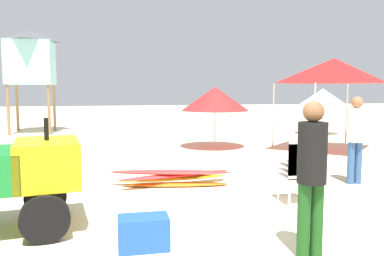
# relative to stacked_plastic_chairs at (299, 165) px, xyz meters

# --- Properties ---
(stacked_plastic_chairs) EXTENTS (0.48, 0.48, 1.11)m
(stacked_plastic_chairs) POSITION_rel_stacked_plastic_chairs_xyz_m (0.00, 0.00, 0.00)
(stacked_plastic_chairs) COLOR white
(stacked_plastic_chairs) RESTS_ON ground
(surfboard_pile) EXTENTS (2.44, 0.81, 0.32)m
(surfboard_pile) POSITION_rel_stacked_plastic_chairs_xyz_m (-1.81, 1.63, -0.48)
(surfboard_pile) COLOR orange
(surfboard_pile) RESTS_ON ground
(lifeguard_near_left) EXTENTS (0.32, 0.32, 1.76)m
(lifeguard_near_left) POSITION_rel_stacked_plastic_chairs_xyz_m (-0.82, -1.91, 0.36)
(lifeguard_near_left) COLOR #194C19
(lifeguard_near_left) RESTS_ON ground
(lifeguard_near_center) EXTENTS (0.32, 0.32, 1.74)m
(lifeguard_near_center) POSITION_rel_stacked_plastic_chairs_xyz_m (1.74, 1.08, 0.35)
(lifeguard_near_center) COLOR #33598C
(lifeguard_near_center) RESTS_ON ground
(popup_canopy) EXTENTS (2.71, 2.71, 2.79)m
(popup_canopy) POSITION_rel_stacked_plastic_chairs_xyz_m (3.52, 4.87, 1.76)
(popup_canopy) COLOR #B2B2B7
(popup_canopy) RESTS_ON ground
(lifeguard_tower) EXTENTS (1.98, 1.98, 4.31)m
(lifeguard_tower) POSITION_rel_stacked_plastic_chairs_xyz_m (-6.29, 11.92, 2.54)
(lifeguard_tower) COLOR olive
(lifeguard_tower) RESTS_ON ground
(beach_umbrella_left) EXTENTS (2.14, 2.14, 1.94)m
(beach_umbrella_left) POSITION_rel_stacked_plastic_chairs_xyz_m (0.22, 6.19, 0.92)
(beach_umbrella_left) COLOR beige
(beach_umbrella_left) RESTS_ON ground
(beach_umbrella_mid) EXTENTS (1.80, 1.80, 1.89)m
(beach_umbrella_mid) POSITION_rel_stacked_plastic_chairs_xyz_m (5.49, 8.91, 0.92)
(beach_umbrella_mid) COLOR beige
(beach_umbrella_mid) RESTS_ON ground
(cooler_box) EXTENTS (0.59, 0.36, 0.39)m
(cooler_box) POSITION_rel_stacked_plastic_chairs_xyz_m (-2.63, -1.30, -0.46)
(cooler_box) COLOR blue
(cooler_box) RESTS_ON ground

